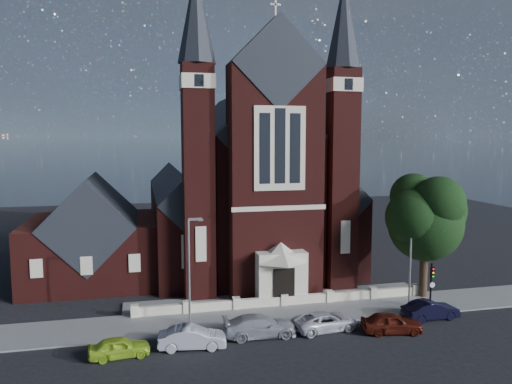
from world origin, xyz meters
The scene contains 16 objects.
ground centered at (0.00, 15.00, 0.00)m, with size 120.00×120.00×0.00m, color black.
pavement_strip centered at (0.00, 4.50, 0.00)m, with size 60.00×5.00×0.12m, color slate.
forecourt_paving centered at (0.00, 8.50, 0.00)m, with size 26.00×3.00×0.14m, color slate.
forecourt_wall centered at (0.00, 6.50, 0.00)m, with size 24.00×0.40×0.90m, color beige.
church centered at (0.00, 22.94, 8.19)m, with size 20.01×34.90×29.20m.
parish_hall centered at (-16.00, 18.00, 4.01)m, with size 12.00×12.20×10.24m.
street_tree centered at (12.60, 5.71, 6.96)m, with size 6.40×6.60×10.70m.
street_lamp_left centered at (-7.91, 4.00, 4.60)m, with size 1.16×0.22×8.09m.
street_lamp_right centered at (10.09, 4.00, 4.60)m, with size 1.16×0.22×8.09m.
traffic_signal centered at (11.00, 2.43, 2.58)m, with size 0.28×0.42×4.00m.
car_lime_van centered at (-12.88, -0.36, 0.65)m, with size 1.55×3.84×1.31m, color #A8D52A.
car_silver_a centered at (-8.23, -0.07, 0.74)m, with size 1.56×4.46×1.47m, color silver.
car_silver_b centered at (-3.39, 0.84, 0.76)m, with size 2.12×5.22×1.52m, color #A6A7AE.
car_white_suv centered at (1.51, 0.89, 0.66)m, with size 2.20×4.78×1.33m, color white.
car_dark_red centered at (5.94, -0.65, 0.74)m, with size 1.76×4.36×1.49m, color #4F170D.
car_navy centered at (10.16, 1.11, 0.73)m, with size 1.54×4.42×1.46m, color black.
Camera 1 is at (-11.28, -31.93, 13.99)m, focal length 35.00 mm.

